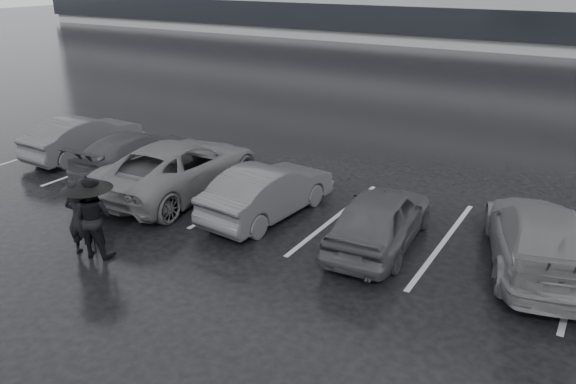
# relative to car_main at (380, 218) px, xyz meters

# --- Properties ---
(ground) EXTENTS (160.00, 160.00, 0.00)m
(ground) POSITION_rel_car_main_xyz_m (-2.15, -1.61, -0.69)
(ground) COLOR black
(ground) RESTS_ON ground
(car_main) EXTENTS (1.94, 4.16, 1.38)m
(car_main) POSITION_rel_car_main_xyz_m (0.00, 0.00, 0.00)
(car_main) COLOR black
(car_main) RESTS_ON ground
(car_west_a) EXTENTS (1.77, 4.21, 1.35)m
(car_west_a) POSITION_rel_car_main_xyz_m (-3.10, 0.11, -0.01)
(car_west_a) COLOR #29292B
(car_west_a) RESTS_ON ground
(car_west_b) EXTENTS (2.67, 5.48, 1.50)m
(car_west_b) POSITION_rel_car_main_xyz_m (-6.13, 0.20, 0.06)
(car_west_b) COLOR #444446
(car_west_b) RESTS_ON ground
(car_west_c) EXTENTS (1.93, 4.44, 1.27)m
(car_west_c) POSITION_rel_car_main_xyz_m (-8.44, 0.76, -0.05)
(car_west_c) COLOR black
(car_west_c) RESTS_ON ground
(car_west_d) EXTENTS (1.54, 4.17, 1.36)m
(car_west_d) POSITION_rel_car_main_xyz_m (-11.09, 1.04, -0.01)
(car_west_d) COLOR #29292B
(car_west_d) RESTS_ON ground
(car_east) EXTENTS (3.20, 5.16, 1.40)m
(car_east) POSITION_rel_car_main_xyz_m (3.27, 0.79, 0.01)
(car_east) COLOR #444446
(car_east) RESTS_ON ground
(pedestrian_left) EXTENTS (0.74, 0.60, 1.76)m
(pedestrian_left) POSITION_rel_car_main_xyz_m (-5.51, -3.78, 0.19)
(pedestrian_left) COLOR black
(pedestrian_left) RESTS_ON ground
(pedestrian_right) EXTENTS (1.01, 0.87, 1.81)m
(pedestrian_right) POSITION_rel_car_main_xyz_m (-5.21, -3.67, 0.22)
(pedestrian_right) COLOR black
(pedestrian_right) RESTS_ON ground
(umbrella) EXTENTS (1.09, 1.09, 1.85)m
(umbrella) POSITION_rel_car_main_xyz_m (-5.30, -3.64, 1.00)
(umbrella) COLOR black
(umbrella) RESTS_ON ground
(stall_stripes) EXTENTS (19.72, 5.00, 0.00)m
(stall_stripes) POSITION_rel_car_main_xyz_m (-2.95, 0.89, -0.69)
(stall_stripes) COLOR #A7A7AA
(stall_stripes) RESTS_ON ground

